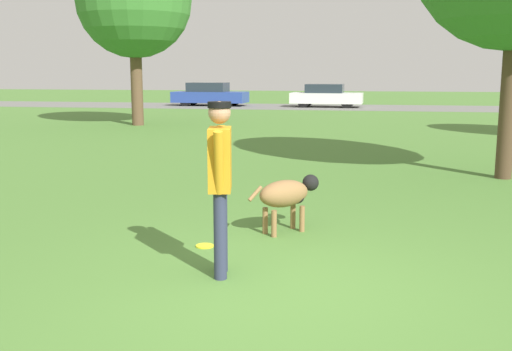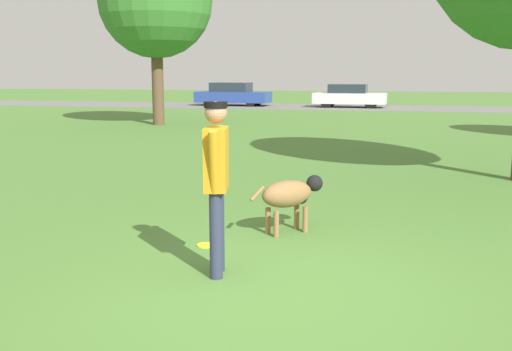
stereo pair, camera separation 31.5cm
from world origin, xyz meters
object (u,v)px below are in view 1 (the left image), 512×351
tree_far_left (134,0)px  parked_car_blue (210,95)px  person (220,173)px  parked_car_white (326,96)px  frisbee (205,246)px  dog (287,194)px

tree_far_left → parked_car_blue: 14.16m
person → tree_far_left: size_ratio=0.26×
parked_car_blue → parked_car_white: (7.13, -0.25, -0.01)m
frisbee → tree_far_left: 17.64m
frisbee → parked_car_white: 28.83m
frisbee → parked_car_blue: size_ratio=0.05×
parked_car_white → tree_far_left: bearing=-113.5°
person → frisbee: (-0.43, 0.95, -1.06)m
dog → parked_car_white: size_ratio=0.21×
parked_car_blue → parked_car_white: size_ratio=1.08×
person → frisbee: 1.49m
dog → parked_car_blue: 29.48m
parked_car_blue → parked_car_white: 7.13m
tree_far_left → parked_car_white: (6.45, 13.30, -4.06)m
dog → frisbee: dog is taller
tree_far_left → parked_car_white: 15.33m
dog → tree_far_left: (-7.82, 14.67, 4.23)m
dog → parked_car_blue: bearing=61.6°
person → tree_far_left: 18.41m
frisbee → parked_car_blue: bearing=104.7°
person → frisbee: size_ratio=8.14×
tree_far_left → parked_car_blue: tree_far_left is taller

